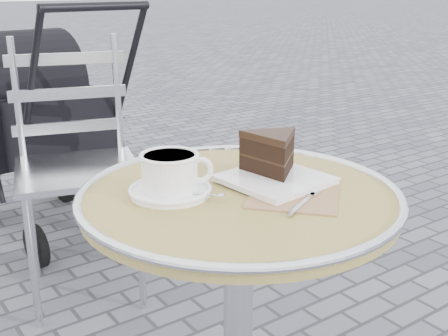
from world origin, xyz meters
TOP-DOWN VIEW (x-y plane):
  - cafe_table at (0.00, 0.00)m, footprint 0.72×0.72m
  - cappuccino_set at (-0.13, 0.08)m, footprint 0.18×0.20m
  - cake_plate_set at (0.11, 0.02)m, footprint 0.27×0.35m
  - bistro_chair at (0.03, 1.10)m, footprint 0.55×0.55m
  - baby_stroller at (0.08, 1.73)m, footprint 0.59×1.11m

SIDE VIEW (x-z plane):
  - baby_stroller at x=0.08m, z-range -0.06..1.05m
  - cafe_table at x=0.00m, z-range 0.20..0.94m
  - bistro_chair at x=0.03m, z-range 0.12..1.10m
  - cappuccino_set at x=-0.13m, z-range 0.73..0.82m
  - cake_plate_set at x=0.11m, z-range 0.73..0.84m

